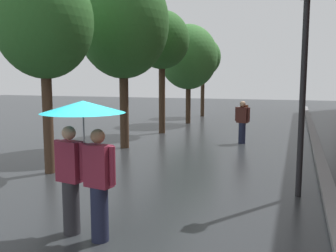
# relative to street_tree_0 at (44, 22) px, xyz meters

# --- Properties ---
(ground_plane) EXTENTS (80.00, 80.00, 0.00)m
(ground_plane) POSITION_rel_street_tree_0_xyz_m (3.40, -2.79, -3.77)
(ground_plane) COLOR #26282B
(kerb_strip) EXTENTS (0.30, 36.00, 0.12)m
(kerb_strip) POSITION_rel_street_tree_0_xyz_m (6.60, 7.21, -3.71)
(kerb_strip) COLOR slate
(kerb_strip) RESTS_ON ground
(street_tree_0) EXTENTS (2.40, 2.40, 5.21)m
(street_tree_0) POSITION_rel_street_tree_0_xyz_m (0.00, 0.00, 0.00)
(street_tree_0) COLOR #473323
(street_tree_0) RESTS_ON ground
(street_tree_1) EXTENTS (3.11, 3.11, 6.13)m
(street_tree_1) POSITION_rel_street_tree_0_xyz_m (0.26, 3.79, 0.47)
(street_tree_1) COLOR #473323
(street_tree_1) RESTS_ON ground
(street_tree_2) EXTENTS (2.39, 2.39, 5.34)m
(street_tree_2) POSITION_rel_street_tree_0_xyz_m (0.26, 7.55, 0.27)
(street_tree_2) COLOR #473323
(street_tree_2) RESTS_ON ground
(street_tree_3) EXTENTS (3.10, 3.10, 5.28)m
(street_tree_3) POSITION_rel_street_tree_0_xyz_m (0.33, 11.44, -0.22)
(street_tree_3) COLOR #473323
(street_tree_3) RESTS_ON ground
(street_tree_4) EXTENTS (2.26, 2.26, 5.02)m
(street_tree_4) POSITION_rel_street_tree_0_xyz_m (0.14, 15.40, -0.01)
(street_tree_4) COLOR #473323
(street_tree_4) RESTS_ON ground
(couple_under_umbrella) EXTENTS (1.24, 1.24, 2.07)m
(couple_under_umbrella) POSITION_rel_street_tree_0_xyz_m (2.95, -3.02, -2.33)
(couple_under_umbrella) COLOR #2D2D33
(couple_under_umbrella) RESTS_ON ground
(street_lamp_post) EXTENTS (0.24, 0.24, 4.23)m
(street_lamp_post) POSITION_rel_street_tree_0_xyz_m (6.00, 0.11, -1.29)
(street_lamp_post) COLOR black
(street_lamp_post) RESTS_ON ground
(pedestrian_walking_midground) EXTENTS (0.57, 0.41, 1.59)m
(pedestrian_walking_midground) POSITION_rel_street_tree_0_xyz_m (4.01, 6.05, -2.92)
(pedestrian_walking_midground) COLOR #1E233D
(pedestrian_walking_midground) RESTS_ON ground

